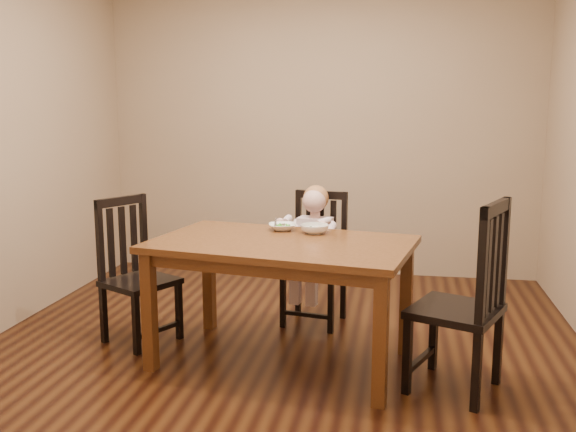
% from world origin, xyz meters
% --- Properties ---
extents(room, '(4.01, 4.01, 2.71)m').
position_xyz_m(room, '(0.00, 0.00, 1.35)').
color(room, '#42230E').
rests_on(room, ground).
extents(dining_table, '(1.69, 1.19, 0.77)m').
position_xyz_m(dining_table, '(0.04, -0.23, 0.68)').
color(dining_table, '#4B2911').
rests_on(dining_table, room).
extents(chair_child, '(0.48, 0.46, 0.96)m').
position_xyz_m(chair_child, '(0.15, 0.58, 0.46)').
color(chair_child, black).
rests_on(chair_child, room).
extents(chair_left, '(0.55, 0.56, 0.98)m').
position_xyz_m(chair_left, '(-1.00, -0.01, 0.47)').
color(chair_left, black).
rests_on(chair_left, room).
extents(chair_right, '(0.60, 0.61, 1.09)m').
position_xyz_m(chair_right, '(1.12, -0.46, 0.52)').
color(chair_right, black).
rests_on(chair_right, room).
extents(toddler, '(0.39, 0.45, 0.55)m').
position_xyz_m(toddler, '(0.14, 0.53, 0.60)').
color(toddler, beige).
rests_on(toddler, chair_child).
extents(bowl_peas, '(0.22, 0.22, 0.04)m').
position_xyz_m(bowl_peas, '(-0.01, 0.10, 0.80)').
color(bowl_peas, white).
rests_on(bowl_peas, dining_table).
extents(bowl_veg, '(0.22, 0.22, 0.06)m').
position_xyz_m(bowl_veg, '(0.21, 0.04, 0.80)').
color(bowl_veg, white).
rests_on(bowl_veg, dining_table).
extents(fork, '(0.03, 0.13, 0.05)m').
position_xyz_m(fork, '(-0.06, 0.09, 0.82)').
color(fork, silver).
rests_on(fork, bowl_peas).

